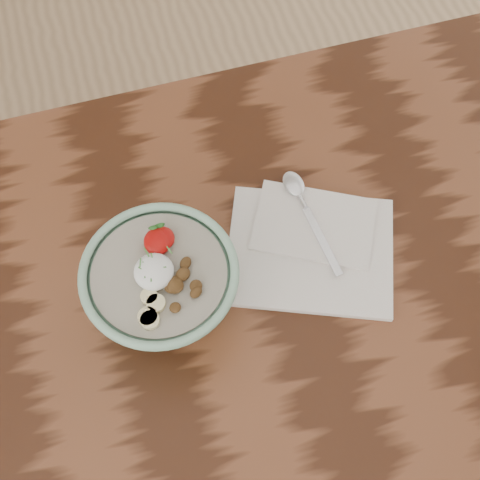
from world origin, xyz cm
name	(u,v)px	position (x,y,z in cm)	size (l,w,h in cm)	color
table	(164,381)	(0.00, 0.00, 65.70)	(160.00, 90.00, 75.00)	#381B0E
breakfast_bowl	(162,286)	(3.20, 7.23, 81.62)	(19.68, 19.68, 12.91)	#8BBB9D
napkin	(311,245)	(24.79, 10.22, 75.59)	(28.31, 25.87, 1.42)	white
spoon	(301,198)	(25.54, 17.37, 76.81)	(3.71, 18.00, 0.94)	silver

